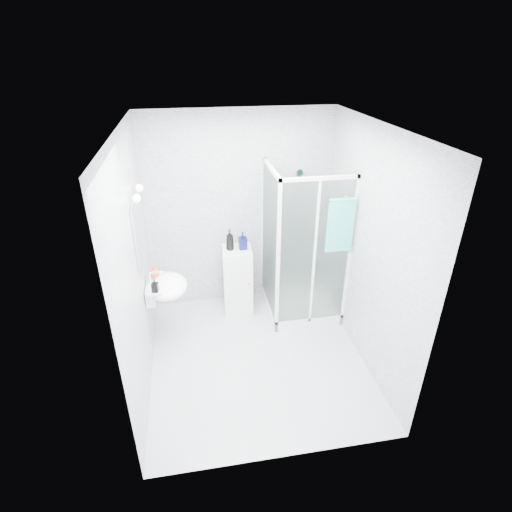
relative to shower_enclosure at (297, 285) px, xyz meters
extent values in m
cube|color=silver|center=(-0.67, -0.77, 0.85)|extent=(2.40, 2.60, 2.60)
cube|color=#BCBEC1|center=(-0.67, -0.77, -0.44)|extent=(2.40, 2.60, 0.01)
cube|color=white|center=(-0.67, -0.77, 2.15)|extent=(2.40, 2.60, 0.01)
cube|color=white|center=(0.08, 0.08, -0.39)|extent=(0.90, 0.90, 0.12)
cube|color=white|center=(-0.35, 0.08, 1.53)|extent=(0.04, 0.90, 0.04)
cube|color=white|center=(0.08, -0.35, 1.53)|extent=(0.90, 0.04, 0.04)
cube|color=white|center=(-0.35, -0.35, 0.55)|extent=(0.04, 0.04, 2.00)
cube|color=white|center=(-0.36, 0.08, 0.59)|extent=(0.02, 0.82, 1.84)
cube|color=white|center=(0.08, -0.36, 0.59)|extent=(0.82, 0.02, 1.84)
cube|color=white|center=(0.08, -0.35, 0.59)|extent=(0.03, 0.04, 1.84)
cylinder|color=silver|center=(0.08, 0.47, 0.90)|extent=(0.02, 0.02, 1.00)
cylinder|color=silver|center=(0.08, 0.44, 1.37)|extent=(0.09, 0.05, 0.09)
cylinder|color=silver|center=(0.13, 0.50, 0.60)|extent=(0.12, 0.04, 0.12)
cylinder|color=silver|center=(0.36, -0.39, 1.33)|extent=(0.03, 0.05, 0.03)
cube|color=white|center=(-1.81, -0.32, 0.30)|extent=(0.10, 0.40, 0.18)
ellipsoid|color=white|center=(-1.63, -0.32, 0.35)|extent=(0.46, 0.56, 0.20)
cube|color=white|center=(-1.75, -0.32, 0.40)|extent=(0.16, 0.50, 0.02)
cylinder|color=silver|center=(-1.81, -0.32, 0.48)|extent=(0.04, 0.04, 0.16)
cylinder|color=silver|center=(-1.76, -0.32, 0.55)|extent=(0.12, 0.02, 0.02)
cube|color=white|center=(-1.85, -0.32, 1.05)|extent=(0.02, 0.60, 0.70)
cylinder|color=silver|center=(-1.84, -0.48, 1.47)|extent=(0.05, 0.04, 0.04)
sphere|color=white|center=(-1.80, -0.48, 1.47)|extent=(0.08, 0.08, 0.08)
cylinder|color=silver|center=(-1.84, -0.16, 1.47)|extent=(0.05, 0.04, 0.04)
sphere|color=white|center=(-1.80, -0.16, 1.47)|extent=(0.08, 0.08, 0.08)
cylinder|color=silver|center=(-1.02, 0.50, 1.17)|extent=(0.02, 0.04, 0.02)
sphere|color=silver|center=(-1.02, 0.48, 1.17)|extent=(0.03, 0.03, 0.03)
cylinder|color=silver|center=(-0.82, 0.50, 1.17)|extent=(0.02, 0.04, 0.02)
sphere|color=silver|center=(-0.82, 0.48, 1.17)|extent=(0.03, 0.03, 0.03)
cube|color=white|center=(-0.75, 0.25, 0.01)|extent=(0.40, 0.40, 0.91)
cube|color=white|center=(-0.75, 0.07, 0.01)|extent=(0.34, 0.03, 0.78)
sphere|color=#FF5524|center=(-0.63, 0.05, 0.05)|extent=(0.03, 0.03, 0.03)
cube|color=#33C2AC|center=(0.34, -0.40, 0.99)|extent=(0.30, 0.04, 0.62)
cylinder|color=#33C2AC|center=(0.34, -0.40, 1.30)|extent=(0.30, 0.04, 0.04)
imported|color=black|center=(-0.84, 0.26, 0.60)|extent=(0.13, 0.13, 0.27)
imported|color=#0C0F48|center=(-0.67, 0.25, 0.58)|extent=(0.11, 0.11, 0.23)
imported|color=#FF451E|center=(-1.76, -0.20, 0.49)|extent=(0.15, 0.15, 0.15)
imported|color=black|center=(-1.74, -0.51, 0.49)|extent=(0.08, 0.08, 0.15)
camera|label=1|loc=(-1.29, -4.28, 2.78)|focal=28.00mm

